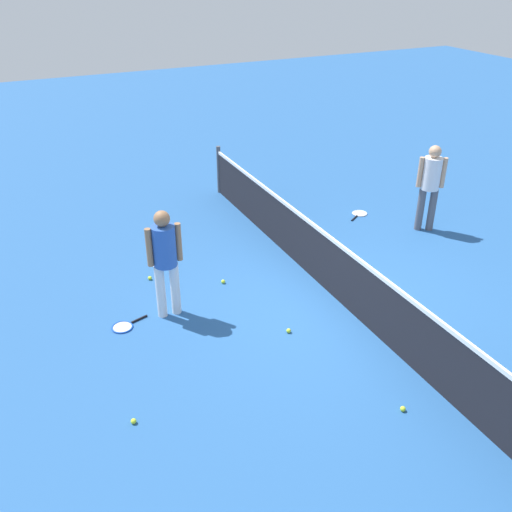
% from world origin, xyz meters
% --- Properties ---
extents(ground_plane, '(40.00, 40.00, 0.00)m').
position_xyz_m(ground_plane, '(0.00, 0.00, 0.00)').
color(ground_plane, '#265693').
extents(court_net, '(10.09, 0.09, 1.07)m').
position_xyz_m(court_net, '(0.00, 0.00, 0.50)').
color(court_net, '#4C4C51').
rests_on(court_net, ground_plane).
extents(player_near_side, '(0.35, 0.52, 1.70)m').
position_xyz_m(player_near_side, '(-0.79, -2.51, 1.01)').
color(player_near_side, white).
rests_on(player_near_side, ground_plane).
extents(player_far_side, '(0.46, 0.50, 1.70)m').
position_xyz_m(player_far_side, '(-1.49, 2.91, 1.01)').
color(player_far_side, '#595960').
rests_on(player_far_side, ground_plane).
extents(tennis_racket_near_player, '(0.39, 0.61, 0.03)m').
position_xyz_m(tennis_racket_near_player, '(-0.75, -3.23, 0.01)').
color(tennis_racket_near_player, blue).
rests_on(tennis_racket_near_player, ground_plane).
extents(tennis_racket_far_player, '(0.47, 0.58, 0.03)m').
position_xyz_m(tennis_racket_far_player, '(-2.62, 2.17, 0.01)').
color(tennis_racket_far_player, white).
rests_on(tennis_racket_far_player, ground_plane).
extents(tennis_ball_near_player, '(0.07, 0.07, 0.07)m').
position_xyz_m(tennis_ball_near_player, '(-1.27, -1.44, 0.03)').
color(tennis_ball_near_player, '#C6E033').
rests_on(tennis_ball_near_player, ground_plane).
extents(tennis_ball_by_net, '(0.07, 0.07, 0.07)m').
position_xyz_m(tennis_ball_by_net, '(-1.90, -2.51, 0.03)').
color(tennis_ball_by_net, '#C6E033').
rests_on(tennis_ball_by_net, ground_plane).
extents(tennis_ball_midcourt, '(0.07, 0.07, 0.07)m').
position_xyz_m(tennis_ball_midcourt, '(1.19, -3.58, 0.03)').
color(tennis_ball_midcourt, '#C6E033').
rests_on(tennis_ball_midcourt, ground_plane).
extents(tennis_ball_baseline, '(0.07, 0.07, 0.07)m').
position_xyz_m(tennis_ball_baseline, '(0.40, -1.11, 0.03)').
color(tennis_ball_baseline, '#C6E033').
rests_on(tennis_ball_baseline, ground_plane).
extents(tennis_ball_stray_left, '(0.07, 0.07, 0.07)m').
position_xyz_m(tennis_ball_stray_left, '(2.37, -0.62, 0.03)').
color(tennis_ball_stray_left, '#C6E033').
rests_on(tennis_ball_stray_left, ground_plane).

